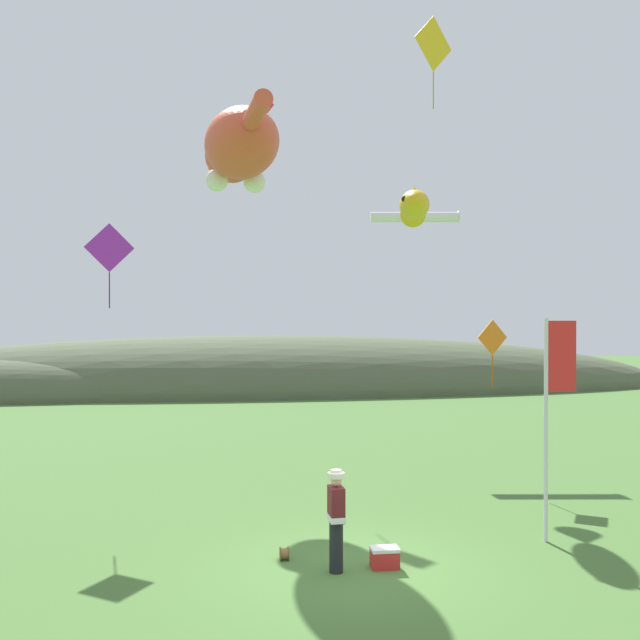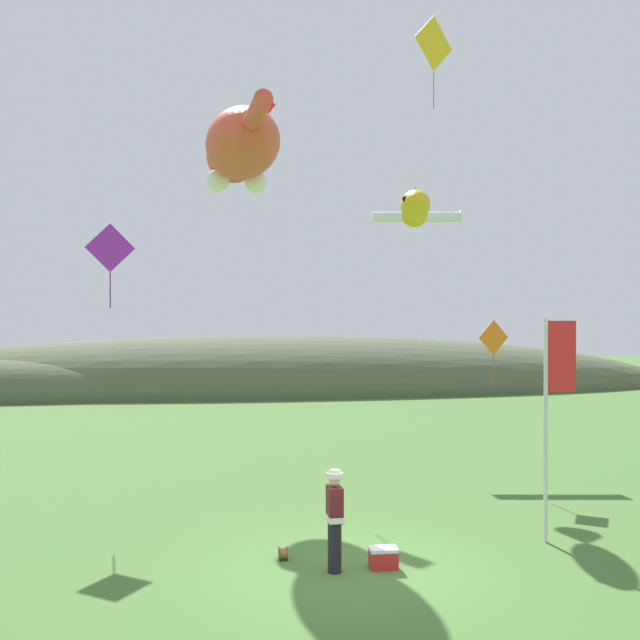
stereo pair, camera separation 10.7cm
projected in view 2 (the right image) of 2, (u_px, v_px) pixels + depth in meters
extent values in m
plane|color=#477033|center=(350.00, 570.00, 12.38)|extent=(120.00, 120.00, 0.00)
ellipsoid|color=#4C563D|center=(262.00, 389.00, 42.46)|extent=(51.43, 11.43, 6.46)
ellipsoid|color=#4C563D|center=(8.00, 398.00, 38.04)|extent=(27.72, 6.05, 4.20)
cylinder|color=black|center=(335.00, 547.00, 12.28)|extent=(0.24, 0.24, 0.88)
cube|color=#59191E|center=(335.00, 504.00, 12.27)|extent=(0.26, 0.41, 0.60)
cube|color=white|center=(335.00, 518.00, 12.28)|extent=(0.28, 0.43, 0.10)
sphere|color=beige|center=(335.00, 480.00, 12.27)|extent=(0.20, 0.20, 0.20)
cylinder|color=beige|center=(335.00, 475.00, 12.27)|extent=(0.30, 0.30, 0.09)
cylinder|color=beige|center=(335.00, 472.00, 12.27)|extent=(0.20, 0.20, 0.07)
cylinder|color=olive|center=(283.00, 553.00, 12.90)|extent=(0.15, 0.18, 0.18)
cylinder|color=brown|center=(279.00, 553.00, 12.89)|extent=(0.02, 0.24, 0.24)
cylinder|color=brown|center=(287.00, 553.00, 12.91)|extent=(0.02, 0.24, 0.24)
cube|color=red|center=(383.00, 559.00, 12.49)|extent=(0.48, 0.32, 0.30)
cube|color=white|center=(383.00, 549.00, 12.49)|extent=(0.49, 0.33, 0.06)
cylinder|color=silver|center=(546.00, 430.00, 13.91)|extent=(0.08, 0.08, 4.38)
cube|color=red|center=(561.00, 356.00, 13.94)|extent=(0.60, 0.03, 1.40)
ellipsoid|color=#E04C33|center=(242.00, 144.00, 20.00)|extent=(2.42, 4.10, 1.87)
ellipsoid|color=white|center=(242.00, 157.00, 20.19)|extent=(1.37, 2.64, 1.03)
sphere|color=#E04C33|center=(233.00, 156.00, 22.36)|extent=(1.68, 1.68, 1.68)
cone|color=#4E1A11|center=(218.00, 136.00, 22.25)|extent=(0.65, 0.65, 0.56)
cone|color=#4E1A11|center=(248.00, 137.00, 22.46)|extent=(0.65, 0.65, 0.56)
sphere|color=white|center=(218.00, 180.00, 21.22)|extent=(0.67, 0.67, 0.67)
sphere|color=white|center=(256.00, 182.00, 21.47)|extent=(0.67, 0.67, 0.67)
cylinder|color=#E04C33|center=(257.00, 111.00, 17.09)|extent=(0.64, 2.09, 0.45)
ellipsoid|color=gold|center=(415.00, 205.00, 20.21)|extent=(1.39, 2.41, 0.80)
cone|color=gold|center=(415.00, 213.00, 21.71)|extent=(0.96, 0.91, 0.80)
cone|color=gold|center=(415.00, 193.00, 20.14)|extent=(0.45, 0.45, 0.37)
sphere|color=black|center=(406.00, 199.00, 19.51)|extent=(0.19, 0.19, 0.19)
cylinder|color=white|center=(416.00, 217.00, 25.27)|extent=(3.15, 0.78, 0.36)
torus|color=white|center=(460.00, 217.00, 25.26)|extent=(0.12, 0.44, 0.44)
cube|color=yellow|center=(434.00, 43.00, 17.04)|extent=(1.13, 0.73, 1.33)
cylinder|color=black|center=(434.00, 44.00, 17.05)|extent=(0.76, 0.49, 0.02)
cube|color=#A98511|center=(434.00, 90.00, 17.05)|extent=(0.03, 0.02, 0.90)
cube|color=orange|center=(493.00, 337.00, 19.17)|extent=(0.93, 0.29, 0.97)
cylinder|color=black|center=(493.00, 337.00, 19.18)|extent=(0.63, 0.20, 0.02)
cube|color=#A95011|center=(493.00, 372.00, 19.17)|extent=(0.03, 0.02, 0.90)
cube|color=red|center=(262.00, 107.00, 24.62)|extent=(0.92, 0.58, 1.07)
cylinder|color=black|center=(262.00, 107.00, 24.63)|extent=(0.62, 0.39, 0.02)
cube|color=maroon|center=(262.00, 135.00, 24.62)|extent=(0.03, 0.02, 0.90)
cube|color=purple|center=(110.00, 248.00, 17.73)|extent=(1.19, 0.29, 1.22)
cylinder|color=black|center=(110.00, 248.00, 17.74)|extent=(0.80, 0.20, 0.02)
cube|color=#6B1A7C|center=(110.00, 290.00, 17.74)|extent=(0.03, 0.01, 0.90)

